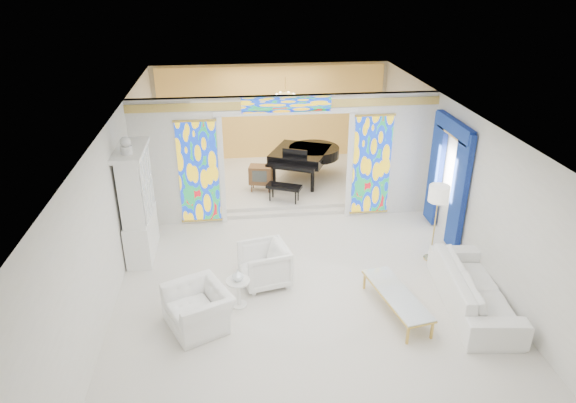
{
  "coord_description": "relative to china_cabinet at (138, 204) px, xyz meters",
  "views": [
    {
      "loc": [
        -1.23,
        -9.2,
        5.65
      ],
      "look_at": [
        -0.16,
        0.2,
        1.25
      ],
      "focal_mm": 32.0,
      "sensor_mm": 36.0,
      "label": 1
    }
  ],
  "objects": [
    {
      "name": "floor",
      "position": [
        3.22,
        -0.6,
        -1.17
      ],
      "size": [
        12.0,
        12.0,
        0.0
      ],
      "primitive_type": "plane",
      "color": "beige",
      "rests_on": "ground"
    },
    {
      "name": "ceiling",
      "position": [
        3.22,
        -0.6,
        1.83
      ],
      "size": [
        7.0,
        12.0,
        0.02
      ],
      "primitive_type": "cube",
      "color": "white",
      "rests_on": "wall_back"
    },
    {
      "name": "wall_back",
      "position": [
        3.22,
        5.4,
        0.33
      ],
      "size": [
        7.0,
        0.02,
        3.0
      ],
      "primitive_type": "cube",
      "color": "silver",
      "rests_on": "floor"
    },
    {
      "name": "wall_left",
      "position": [
        -0.28,
        -0.6,
        0.33
      ],
      "size": [
        0.02,
        12.0,
        3.0
      ],
      "primitive_type": "cube",
      "color": "silver",
      "rests_on": "floor"
    },
    {
      "name": "wall_right",
      "position": [
        6.72,
        -0.6,
        0.33
      ],
      "size": [
        0.02,
        12.0,
        3.0
      ],
      "primitive_type": "cube",
      "color": "silver",
      "rests_on": "floor"
    },
    {
      "name": "partition_wall",
      "position": [
        3.22,
        1.4,
        0.48
      ],
      "size": [
        7.0,
        0.22,
        3.0
      ],
      "color": "silver",
      "rests_on": "floor"
    },
    {
      "name": "stained_glass_left",
      "position": [
        1.19,
        1.29,
        0.13
      ],
      "size": [
        0.9,
        0.04,
        2.4
      ],
      "primitive_type": "cube",
      "color": "gold",
      "rests_on": "partition_wall"
    },
    {
      "name": "stained_glass_right",
      "position": [
        5.25,
        1.29,
        0.13
      ],
      "size": [
        0.9,
        0.04,
        2.4
      ],
      "primitive_type": "cube",
      "color": "gold",
      "rests_on": "partition_wall"
    },
    {
      "name": "stained_glass_transom",
      "position": [
        3.22,
        1.29,
        1.65
      ],
      "size": [
        2.0,
        0.04,
        0.34
      ],
      "primitive_type": "cube",
      "color": "gold",
      "rests_on": "partition_wall"
    },
    {
      "name": "alcove_platform",
      "position": [
        3.22,
        3.5,
        -1.08
      ],
      "size": [
        6.8,
        3.8,
        0.18
      ],
      "primitive_type": "cube",
      "color": "beige",
      "rests_on": "floor"
    },
    {
      "name": "gold_curtain_back",
      "position": [
        3.22,
        5.28,
        0.33
      ],
      "size": [
        6.7,
        0.1,
        2.9
      ],
      "primitive_type": "cube",
      "color": "gold",
      "rests_on": "wall_back"
    },
    {
      "name": "chandelier",
      "position": [
        3.42,
        3.4,
        1.38
      ],
      "size": [
        0.48,
        0.48,
        0.3
      ],
      "primitive_type": "cylinder",
      "color": "gold",
      "rests_on": "ceiling"
    },
    {
      "name": "blue_drapes",
      "position": [
        6.62,
        0.1,
        0.41
      ],
      "size": [
        0.14,
        1.85,
        2.65
      ],
      "color": "navy",
      "rests_on": "wall_right"
    },
    {
      "name": "china_cabinet",
      "position": [
        0.0,
        0.0,
        0.0
      ],
      "size": [
        0.56,
        1.46,
        2.72
      ],
      "color": "white",
      "rests_on": "floor"
    },
    {
      "name": "armchair_left",
      "position": [
        1.28,
        -2.56,
        -0.82
      ],
      "size": [
        1.32,
        1.38,
        0.7
      ],
      "primitive_type": "imported",
      "rotation": [
        0.0,
        0.0,
        -1.13
      ],
      "color": "white",
      "rests_on": "floor"
    },
    {
      "name": "armchair_right",
      "position": [
        2.48,
        -1.4,
        -0.77
      ],
      "size": [
        1.05,
        1.03,
        0.81
      ],
      "primitive_type": "imported",
      "rotation": [
        0.0,
        0.0,
        -1.35
      ],
      "color": "silver",
      "rests_on": "floor"
    },
    {
      "name": "sofa",
      "position": [
        6.17,
        -2.57,
        -0.79
      ],
      "size": [
        1.29,
        2.67,
        0.75
      ],
      "primitive_type": "imported",
      "rotation": [
        0.0,
        0.0,
        1.46
      ],
      "color": "white",
      "rests_on": "floor"
    },
    {
      "name": "side_table",
      "position": [
        1.97,
        -2.08,
        -0.82
      ],
      "size": [
        0.56,
        0.56,
        0.54
      ],
      "rotation": [
        0.0,
        0.0,
        -0.35
      ],
      "color": "white",
      "rests_on": "floor"
    },
    {
      "name": "vase",
      "position": [
        1.97,
        -2.08,
        -0.52
      ],
      "size": [
        0.27,
        0.27,
        0.21
      ],
      "primitive_type": "imported",
      "rotation": [
        0.0,
        0.0,
        -0.37
      ],
      "color": "silver",
      "rests_on": "side_table"
    },
    {
      "name": "coffee_table",
      "position": [
        4.73,
        -2.59,
        -0.81
      ],
      "size": [
        0.86,
        1.83,
        0.39
      ],
      "rotation": [
        0.0,
        0.0,
        0.19
      ],
      "color": "white",
      "rests_on": "floor"
    },
    {
      "name": "floor_lamp",
      "position": [
        6.02,
        -0.91,
        0.25
      ],
      "size": [
        0.54,
        0.54,
        1.66
      ],
      "rotation": [
        0.0,
        0.0,
        0.43
      ],
      "color": "gold",
      "rests_on": "floor"
    },
    {
      "name": "grand_piano",
      "position": [
        3.97,
        3.3,
        -0.27
      ],
      "size": [
        2.39,
        2.77,
        1.07
      ],
      "rotation": [
        0.0,
        0.0,
        -0.42
      ],
      "color": "black",
      "rests_on": "alcove_platform"
    },
    {
      "name": "tv_console",
      "position": [
        2.69,
        2.68,
        -0.55
      ],
      "size": [
        0.66,
        0.52,
        0.68
      ],
      "rotation": [
        0.0,
        0.0,
        -0.22
      ],
      "color": "brown",
      "rests_on": "alcove_platform"
    }
  ]
}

